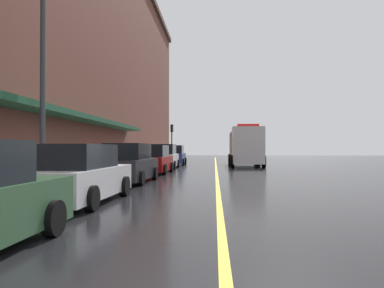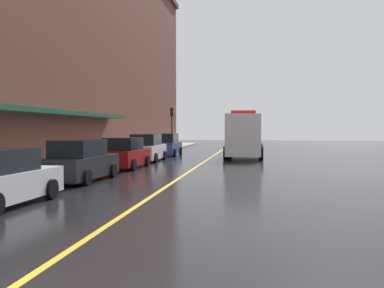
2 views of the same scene
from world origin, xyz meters
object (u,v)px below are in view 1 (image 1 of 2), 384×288
at_px(parked_car_2, 129,164).
at_px(parked_car_5, 174,156).
at_px(parked_car_1, 77,175).
at_px(box_truck, 245,147).
at_px(parking_meter_2, 159,154).
at_px(parked_car_3, 153,160).
at_px(traffic_light_near, 172,135).
at_px(parked_car_4, 164,157).
at_px(street_lamp_left, 43,64).

height_order(parked_car_2, parked_car_5, parked_car_5).
bearing_deg(parked_car_1, box_truck, -14.66).
distance_m(box_truck, parking_meter_2, 8.12).
bearing_deg(parked_car_5, parked_car_3, 179.55).
bearing_deg(traffic_light_near, parking_meter_2, -90.35).
height_order(parked_car_1, parked_car_4, parked_car_4).
distance_m(parked_car_3, parking_meter_2, 11.87).
bearing_deg(parked_car_5, box_truck, -106.14).
bearing_deg(parked_car_1, street_lamp_left, 47.48).
xyz_separation_m(parked_car_1, street_lamp_left, (-1.90, 1.84, 3.62)).
xyz_separation_m(parked_car_1, parked_car_2, (0.04, 6.32, 0.05)).
bearing_deg(traffic_light_near, street_lamp_left, -91.16).
bearing_deg(street_lamp_left, parked_car_3, 79.38).
relative_size(parked_car_2, traffic_light_near, 1.12).
height_order(parked_car_2, box_truck, box_truck).
xyz_separation_m(parked_car_3, parked_car_4, (-0.07, 5.60, 0.05)).
xyz_separation_m(parked_car_4, parked_car_5, (0.06, 6.48, -0.01)).
height_order(parked_car_5, traffic_light_near, traffic_light_near).
xyz_separation_m(box_truck, street_lamp_left, (-8.55, -20.97, 2.72)).
relative_size(parked_car_1, parked_car_3, 1.09).
distance_m(parked_car_5, parking_meter_2, 1.45).
distance_m(parked_car_1, street_lamp_left, 4.48).
bearing_deg(street_lamp_left, traffic_light_near, 88.84).
xyz_separation_m(street_lamp_left, traffic_light_near, (0.66, 32.60, -1.24)).
height_order(parked_car_4, parking_meter_2, parked_car_4).
bearing_deg(box_truck, parked_car_4, -54.58).
relative_size(parked_car_1, parked_car_5, 1.00).
bearing_deg(parked_car_1, parked_car_2, 1.24).
relative_size(parked_car_1, box_truck, 0.59).
bearing_deg(parking_meter_2, traffic_light_near, 89.65).
xyz_separation_m(parked_car_2, parked_car_5, (0.07, 18.33, 0.03)).
bearing_deg(box_truck, traffic_light_near, -145.58).
relative_size(parked_car_4, box_truck, 0.57).
bearing_deg(parked_car_2, box_truck, -19.94).
height_order(parked_car_4, street_lamp_left, street_lamp_left).
distance_m(parked_car_3, street_lamp_left, 11.48).
distance_m(parked_car_1, box_truck, 23.78).
height_order(parked_car_3, parking_meter_2, parked_car_3).
bearing_deg(box_truck, street_lamp_left, -21.90).
bearing_deg(parked_car_4, parked_car_2, 179.86).
bearing_deg(parked_car_3, parking_meter_2, 8.57).
bearing_deg(parking_meter_2, parked_car_5, 11.92).
bearing_deg(parking_meter_2, parked_car_1, -86.95).
height_order(parked_car_1, parking_meter_2, parked_car_1).
bearing_deg(box_truck, parking_meter_2, -100.68).
bearing_deg(box_truck, parked_car_1, -15.97).
xyz_separation_m(parked_car_2, parked_car_3, (0.07, 6.24, -0.01)).
height_order(parked_car_5, street_lamp_left, street_lamp_left).
bearing_deg(parking_meter_2, street_lamp_left, -91.53).
distance_m(parked_car_1, parked_car_5, 24.65).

